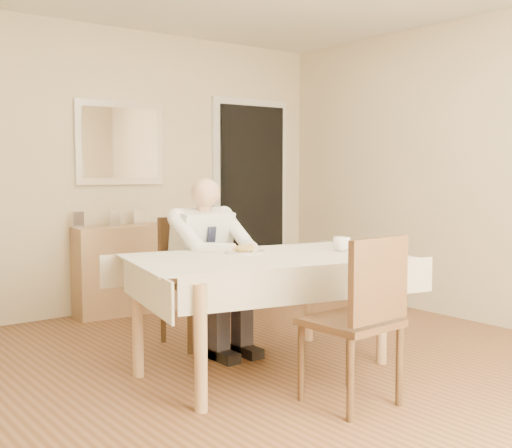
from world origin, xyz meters
TOP-DOWN VIEW (x-y plane):
  - room at (0.00, 0.00)m, footprint 5.00×5.02m
  - doorway at (1.55, 2.46)m, footprint 0.96×0.07m
  - mirror at (0.05, 2.47)m, footprint 0.86×0.04m
  - dining_table at (-0.02, 0.23)m, footprint 1.93×1.37m
  - chair_far at (-0.02, 1.12)m, footprint 0.48×0.48m
  - chair_near at (-0.01, -0.61)m, footprint 0.48×0.48m
  - seated_man at (-0.02, 0.83)m, footprint 0.48×0.72m
  - plate at (-0.05, 0.40)m, footprint 0.26×0.26m
  - food at (-0.05, 0.40)m, footprint 0.14×0.14m
  - knife at (-0.01, 0.34)m, footprint 0.01×0.13m
  - fork at (-0.09, 0.34)m, footprint 0.01×0.13m
  - coffee_mug at (0.55, 0.10)m, footprint 0.13×0.13m
  - sideboard at (0.05, 2.32)m, footprint 1.02×0.41m
  - photo_frame_left at (-0.41, 2.39)m, footprint 0.10×0.02m
  - photo_frame_center at (-0.09, 2.33)m, footprint 0.10×0.02m
  - photo_frame_right at (0.17, 2.36)m, footprint 0.10×0.02m

SIDE VIEW (x-z plane):
  - sideboard at x=0.05m, z-range 0.00..0.80m
  - chair_near at x=-0.01m, z-range 0.06..1.01m
  - chair_far at x=-0.02m, z-range 0.06..1.01m
  - dining_table at x=-0.02m, z-range 0.29..1.04m
  - seated_man at x=-0.02m, z-range 0.07..1.31m
  - plate at x=-0.05m, z-range 0.75..0.77m
  - knife at x=-0.01m, z-range 0.77..0.78m
  - fork at x=-0.09m, z-range 0.77..0.78m
  - food at x=-0.05m, z-range 0.76..0.81m
  - coffee_mug at x=0.55m, z-range 0.75..0.85m
  - photo_frame_left at x=-0.41m, z-range 0.80..0.94m
  - photo_frame_center at x=-0.09m, z-range 0.80..0.94m
  - photo_frame_right at x=0.17m, z-range 0.80..0.94m
  - doorway at x=1.55m, z-range -0.05..2.05m
  - room at x=0.00m, z-range 0.00..2.60m
  - mirror at x=0.05m, z-range 1.17..1.93m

